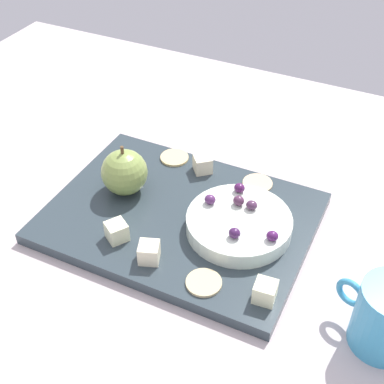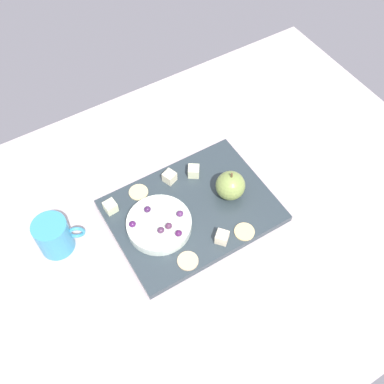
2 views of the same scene
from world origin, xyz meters
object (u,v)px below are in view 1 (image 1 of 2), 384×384
at_px(cheese_cube_3, 202,164).
at_px(grape_3, 239,188).
at_px(grape_2, 235,233).
at_px(grape_4, 210,199).
at_px(cheese_cube_1, 149,252).
at_px(cracker_1, 174,158).
at_px(grape_1, 252,205).
at_px(serving_dish, 239,224).
at_px(grape_5, 237,203).
at_px(apple_whole, 124,172).
at_px(grape_0, 272,236).
at_px(cheese_cube_2, 265,292).
at_px(cheese_cube_0, 117,231).
at_px(cracker_2, 204,283).
at_px(cracker_0, 258,183).
at_px(platter, 180,218).

bearing_deg(cheese_cube_3, grape_3, -30.93).
bearing_deg(grape_2, grape_4, 139.93).
height_order(cheese_cube_1, grape_4, grape_4).
distance_m(cracker_1, grape_1, 0.20).
bearing_deg(grape_3, serving_dish, -67.81).
distance_m(cheese_cube_3, grape_4, 0.11).
xyz_separation_m(cracker_1, grape_5, (0.15, -0.09, 0.03)).
relative_size(apple_whole, grape_0, 4.33).
bearing_deg(grape_4, grape_0, -16.68).
bearing_deg(cheese_cube_1, cheese_cube_3, 95.38).
height_order(grape_1, grape_3, same).
xyz_separation_m(cheese_cube_1, cheese_cube_3, (-0.02, 0.21, 0.00)).
height_order(cheese_cube_1, cheese_cube_2, same).
bearing_deg(cheese_cube_1, cheese_cube_0, 165.57).
relative_size(cracker_1, grape_3, 2.88).
relative_size(serving_dish, grape_1, 9.16).
relative_size(grape_1, grape_4, 1.00).
xyz_separation_m(cracker_2, grape_1, (0.01, 0.14, 0.03)).
bearing_deg(cheese_cube_2, grape_2, 137.30).
distance_m(apple_whole, cheese_cube_0, 0.11).
relative_size(apple_whole, cheese_cube_2, 2.61).
bearing_deg(cracker_2, cheese_cube_1, 175.37).
relative_size(cheese_cube_0, cheese_cube_1, 1.00).
distance_m(cracker_0, grape_4, 0.11).
height_order(cracker_1, grape_3, grape_3).
height_order(apple_whole, cheese_cube_0, apple_whole).
bearing_deg(grape_2, cheese_cube_3, 128.87).
xyz_separation_m(serving_dish, apple_whole, (-0.19, 0.01, 0.02)).
relative_size(cracker_2, grape_0, 2.88).
distance_m(serving_dish, cracker_1, 0.20).
bearing_deg(platter, cheese_cube_3, 98.11).
bearing_deg(cracker_2, cheese_cube_2, 7.88).
bearing_deg(cracker_0, grape_4, -111.17).
distance_m(platter, cheese_cube_1, 0.10).
relative_size(grape_4, grape_5, 1.00).
xyz_separation_m(cheese_cube_3, cracker_1, (-0.06, 0.01, -0.01)).
bearing_deg(grape_2, cracker_1, 138.08).
xyz_separation_m(apple_whole, cheese_cube_1, (0.11, -0.11, -0.02)).
height_order(platter, grape_1, grape_1).
bearing_deg(cheese_cube_3, grape_1, -34.42).
bearing_deg(grape_1, grape_2, -90.14).
bearing_deg(grape_3, cracker_1, 156.57).
bearing_deg(cheese_cube_1, grape_4, 72.10).
height_order(apple_whole, grape_0, apple_whole).
distance_m(cheese_cube_1, cheese_cube_3, 0.21).
bearing_deg(cheese_cube_1, grape_3, 67.44).
xyz_separation_m(cracker_0, cracker_1, (-0.15, 0.00, 0.00)).
relative_size(cracker_0, grape_3, 2.88).
xyz_separation_m(serving_dish, cracker_2, (-0.00, -0.11, -0.01)).
bearing_deg(serving_dish, platter, -177.24).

